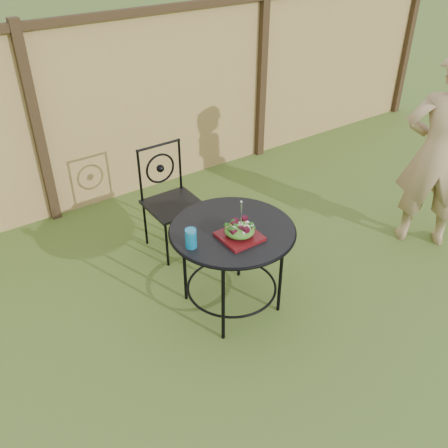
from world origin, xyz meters
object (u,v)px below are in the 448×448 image
Objects in this scene: diner at (439,153)px; salad_plate at (239,236)px; patio_table at (232,244)px; patio_chair at (170,197)px.

diner is 6.51× the size of salad_plate.
patio_table is 0.53× the size of diner.
patio_chair reaches higher than patio_table.
diner reaches higher than patio_table.
salad_plate is (-2.01, 0.14, -0.14)m from diner.
diner is at bearing -3.88° from salad_plate.
diner reaches higher than patio_chair.
patio_table is at bearing 77.62° from salad_plate.
salad_plate is at bearing -93.11° from patio_chair.
patio_chair is (0.03, 0.98, -0.08)m from patio_table.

